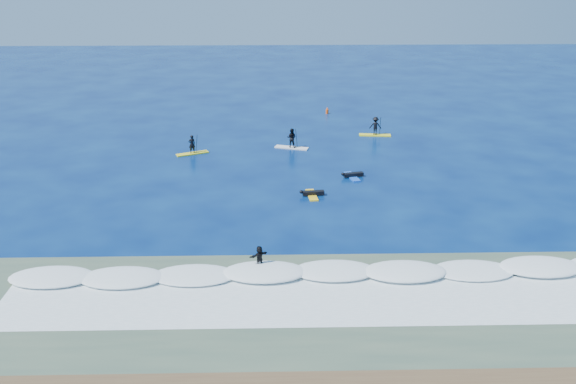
{
  "coord_description": "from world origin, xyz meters",
  "views": [
    {
      "loc": [
        -2.44,
        -42.53,
        17.65
      ],
      "look_at": [
        -1.38,
        1.58,
        0.6
      ],
      "focal_mm": 40.0,
      "sensor_mm": 36.0,
      "label": 1
    }
  ],
  "objects_px": {
    "prone_paddler_far": "(352,175)",
    "prone_paddler_near": "(312,194)",
    "sup_paddler_right": "(375,127)",
    "wave_surfer": "(259,258)",
    "sup_paddler_center": "(292,140)",
    "sup_paddler_left": "(192,147)",
    "marker_buoy": "(327,111)"
  },
  "relations": [
    {
      "from": "marker_buoy",
      "to": "prone_paddler_near",
      "type": "bearing_deg",
      "value": -97.23
    },
    {
      "from": "prone_paddler_near",
      "to": "marker_buoy",
      "type": "distance_m",
      "value": 25.19
    },
    {
      "from": "sup_paddler_left",
      "to": "prone_paddler_far",
      "type": "distance_m",
      "value": 15.2
    },
    {
      "from": "sup_paddler_left",
      "to": "marker_buoy",
      "type": "distance_m",
      "value": 19.67
    },
    {
      "from": "sup_paddler_center",
      "to": "sup_paddler_right",
      "type": "xyz_separation_m",
      "value": [
        8.38,
        4.04,
        0.03
      ]
    },
    {
      "from": "sup_paddler_center",
      "to": "wave_surfer",
      "type": "distance_m",
      "value": 24.01
    },
    {
      "from": "sup_paddler_left",
      "to": "prone_paddler_near",
      "type": "xyz_separation_m",
      "value": [
        10.19,
        -10.56,
        -0.47
      ]
    },
    {
      "from": "marker_buoy",
      "to": "sup_paddler_center",
      "type": "bearing_deg",
      "value": -108.65
    },
    {
      "from": "prone_paddler_far",
      "to": "marker_buoy",
      "type": "xyz_separation_m",
      "value": [
        -0.35,
        20.97,
        0.17
      ]
    },
    {
      "from": "sup_paddler_left",
      "to": "prone_paddler_far",
      "type": "xyz_separation_m",
      "value": [
        13.71,
        -6.54,
        -0.47
      ]
    },
    {
      "from": "sup_paddler_left",
      "to": "wave_surfer",
      "type": "relative_size",
      "value": 1.55
    },
    {
      "from": "prone_paddler_far",
      "to": "marker_buoy",
      "type": "bearing_deg",
      "value": -12.56
    },
    {
      "from": "prone_paddler_far",
      "to": "sup_paddler_center",
      "type": "bearing_deg",
      "value": 16.64
    },
    {
      "from": "prone_paddler_far",
      "to": "prone_paddler_near",
      "type": "bearing_deg",
      "value": 125.32
    },
    {
      "from": "prone_paddler_near",
      "to": "wave_surfer",
      "type": "height_order",
      "value": "wave_surfer"
    },
    {
      "from": "sup_paddler_center",
      "to": "sup_paddler_right",
      "type": "height_order",
      "value": "sup_paddler_center"
    },
    {
      "from": "sup_paddler_left",
      "to": "wave_surfer",
      "type": "height_order",
      "value": "sup_paddler_left"
    },
    {
      "from": "sup_paddler_right",
      "to": "prone_paddler_near",
      "type": "relative_size",
      "value": 1.32
    },
    {
      "from": "prone_paddler_near",
      "to": "prone_paddler_far",
      "type": "height_order",
      "value": "prone_paddler_near"
    },
    {
      "from": "sup_paddler_left",
      "to": "sup_paddler_center",
      "type": "distance_m",
      "value": 9.15
    },
    {
      "from": "sup_paddler_right",
      "to": "prone_paddler_far",
      "type": "xyz_separation_m",
      "value": [
        -3.68,
        -12.12,
        -0.68
      ]
    },
    {
      "from": "prone_paddler_far",
      "to": "wave_surfer",
      "type": "height_order",
      "value": "wave_surfer"
    },
    {
      "from": "prone_paddler_near",
      "to": "prone_paddler_far",
      "type": "xyz_separation_m",
      "value": [
        3.52,
        4.02,
        -0.0
      ]
    },
    {
      "from": "sup_paddler_left",
      "to": "sup_paddler_center",
      "type": "bearing_deg",
      "value": -14.97
    },
    {
      "from": "sup_paddler_right",
      "to": "wave_surfer",
      "type": "relative_size",
      "value": 1.67
    },
    {
      "from": "prone_paddler_far",
      "to": "marker_buoy",
      "type": "height_order",
      "value": "marker_buoy"
    },
    {
      "from": "prone_paddler_near",
      "to": "prone_paddler_far",
      "type": "relative_size",
      "value": 0.99
    },
    {
      "from": "sup_paddler_center",
      "to": "sup_paddler_right",
      "type": "distance_m",
      "value": 9.3
    },
    {
      "from": "sup_paddler_left",
      "to": "prone_paddler_far",
      "type": "height_order",
      "value": "sup_paddler_left"
    },
    {
      "from": "prone_paddler_near",
      "to": "prone_paddler_far",
      "type": "bearing_deg",
      "value": -46.94
    },
    {
      "from": "sup_paddler_left",
      "to": "sup_paddler_center",
      "type": "xyz_separation_m",
      "value": [
        9.01,
        1.55,
        0.18
      ]
    },
    {
      "from": "sup_paddler_left",
      "to": "marker_buoy",
      "type": "bearing_deg",
      "value": 22.49
    }
  ]
}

